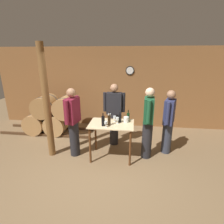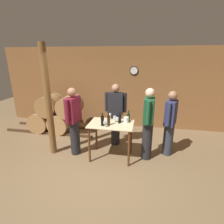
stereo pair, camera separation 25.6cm
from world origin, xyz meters
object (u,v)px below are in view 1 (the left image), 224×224
Objects in this scene: wine_bottle_center at (120,118)px; wine_glass_near_center at (109,115)px; wooden_post at (47,103)px; wine_glass_near_left at (106,123)px; person_visitor_with_scarf at (73,121)px; wine_bottle_left at (109,120)px; person_host at (148,122)px; ice_bucket at (126,120)px; wine_glass_far_side at (117,119)px; person_visitor_bearded at (168,121)px; wine_bottle_far_left at (103,121)px; person_visitor_near_door at (114,113)px; wine_bottle_right at (128,117)px; wine_glass_near_right at (115,118)px.

wine_glass_near_center is at bearing 149.37° from wine_bottle_center.
wine_glass_near_left is (1.42, -0.18, -0.35)m from wooden_post.
wine_glass_near_left is 0.88m from person_visitor_with_scarf.
person_host is at bearing 13.97° from wine_bottle_left.
person_host is at bearing -1.15° from ice_bucket.
wine_glass_far_side is at bearing -149.64° from ice_bucket.
person_visitor_with_scarf is at bearing -170.02° from person_visitor_bearded.
wine_bottle_far_left is 1.65m from person_visitor_bearded.
person_visitor_near_door is at bearing 88.41° from wine_bottle_left.
person_visitor_with_scarf is (-1.31, -0.24, -0.09)m from wine_bottle_right.
person_visitor_near_door is (-0.08, 0.58, -0.09)m from wine_glass_near_right.
person_visitor_near_door is at bearing 85.24° from wine_glass_near_left.
wine_glass_near_center is at bearing 161.47° from ice_bucket.
wine_glass_near_left is at bearing -156.15° from person_visitor_bearded.
wine_glass_near_right is 1.35m from person_visitor_bearded.
wine_glass_near_center is 0.09× the size of person_visitor_with_scarf.
ice_bucket is 0.08× the size of person_visitor_with_scarf.
wine_glass_near_left is 0.08× the size of person_visitor_with_scarf.
person_visitor_near_door is (0.07, 0.44, -0.10)m from wine_glass_near_center.
wine_bottle_center is 0.23m from wine_bottle_right.
person_visitor_with_scarf is at bearing -176.39° from person_host.
wine_glass_near_center is (-0.05, 0.37, -0.01)m from wine_bottle_left.
wine_bottle_right is at bearing 39.63° from wine_bottle_left.
wine_glass_near_center is (-0.46, 0.03, 0.01)m from wine_bottle_right.
wine_glass_near_right is (0.15, -0.14, -0.01)m from wine_glass_near_center.
person_visitor_bearded is at bearing 9.63° from wine_bottle_right.
person_visitor_with_scarf reaches higher than wine_bottle_left.
wine_bottle_center is 0.67m from person_host.
wine_glass_far_side is 0.09× the size of person_visitor_near_door.
wine_bottle_center is 1.92× the size of wine_glass_near_left.
person_visitor_bearded is at bearing 29.24° from person_host.
wine_bottle_right is at bearing -3.47° from wine_glass_near_center.
person_visitor_bearded is at bearing 9.27° from wooden_post.
wine_bottle_far_left is (1.35, -0.10, -0.33)m from wooden_post.
wine_glass_near_left is 1.61m from person_visitor_bearded.
person_host reaches higher than ice_bucket.
wine_glass_near_left is at bearing -16.30° from person_visitor_with_scarf.
person_visitor_with_scarf is (-0.83, 0.24, -0.10)m from wine_glass_near_left.
wine_bottle_left is 0.15m from wine_glass_near_left.
wine_bottle_far_left is 1.94× the size of wine_glass_near_center.
wooden_post reaches higher than ice_bucket.
wooden_post reaches higher than wine_bottle_left.
wine_glass_far_side reaches higher than wine_glass_near_left.
wooden_post is at bearing -152.93° from person_visitor_near_door.
wine_glass_near_center is 0.45m from ice_bucket.
wine_bottle_center is 1.01× the size of wine_bottle_right.
person_visitor_bearded is at bearing 20.00° from wine_bottle_left.
person_visitor_near_door is at bearing 130.34° from wine_bottle_right.
wine_glass_near_right is 1.07× the size of ice_bucket.
person_visitor_near_door reaches higher than wine_glass_near_left.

